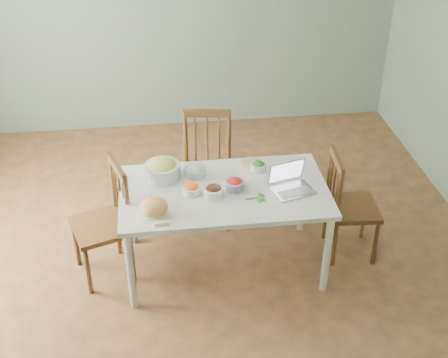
{
  "coord_description": "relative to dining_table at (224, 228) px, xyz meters",
  "views": [
    {
      "loc": [
        -0.27,
        -3.96,
        3.38
      ],
      "look_at": [
        0.22,
        -0.13,
        0.87
      ],
      "focal_mm": 47.88,
      "sensor_mm": 36.0,
      "label": 1
    }
  ],
  "objects": [
    {
      "name": "bowl_carrot",
      "position": [
        -0.25,
        -0.02,
        0.42
      ],
      "size": [
        0.18,
        0.18,
        0.08
      ],
      "primitive_type": null,
      "rotation": [
        0.0,
        0.0,
        -0.35
      ],
      "color": "#F75800",
      "rests_on": "dining_table"
    },
    {
      "name": "chair_right",
      "position": [
        1.09,
        0.05,
        0.1
      ],
      "size": [
        0.43,
        0.45,
        0.96
      ],
      "primitive_type": null,
      "rotation": [
        0.0,
        0.0,
        1.51
      ],
      "color": "#3F2810",
      "rests_on": "floor"
    },
    {
      "name": "chair_left",
      "position": [
        -0.99,
        0.03,
        0.12
      ],
      "size": [
        0.54,
        0.55,
        1.0
      ],
      "primitive_type": null,
      "rotation": [
        0.0,
        0.0,
        -1.25
      ],
      "color": "#3F2810",
      "rests_on": "floor"
    },
    {
      "name": "bowl_onion",
      "position": [
        -0.21,
        0.24,
        0.43
      ],
      "size": [
        0.19,
        0.19,
        0.09
      ],
      "primitive_type": null,
      "rotation": [
        0.0,
        0.0,
        0.13
      ],
      "color": "white",
      "rests_on": "dining_table"
    },
    {
      "name": "bread_boule",
      "position": [
        -0.55,
        -0.25,
        0.45
      ],
      "size": [
        0.23,
        0.23,
        0.13
      ],
      "primitive_type": "ellipsoid",
      "rotation": [
        0.0,
        0.0,
        -0.14
      ],
      "color": "#C58840",
      "rests_on": "dining_table"
    },
    {
      "name": "bowl_squash",
      "position": [
        -0.47,
        0.24,
        0.47
      ],
      "size": [
        0.32,
        0.32,
        0.17
      ],
      "primitive_type": null,
      "rotation": [
        0.0,
        0.0,
        0.14
      ],
      "color": "gold",
      "rests_on": "dining_table"
    },
    {
      "name": "bowl_redpep",
      "position": [
        0.08,
        0.0,
        0.43
      ],
      "size": [
        0.2,
        0.2,
        0.09
      ],
      "primitive_type": null,
      "rotation": [
        0.0,
        0.0,
        -0.31
      ],
      "color": "red",
      "rests_on": "dining_table"
    },
    {
      "name": "basil_bunch",
      "position": [
        0.22,
        -0.15,
        0.39
      ],
      "size": [
        0.18,
        0.18,
        0.02
      ],
      "primitive_type": null,
      "color": "#266715",
      "rests_on": "dining_table"
    },
    {
      "name": "laptop",
      "position": [
        0.53,
        -0.09,
        0.49
      ],
      "size": [
        0.36,
        0.33,
        0.21
      ],
      "primitive_type": null,
      "rotation": [
        0.0,
        0.0,
        0.26
      ],
      "color": "silver",
      "rests_on": "dining_table"
    },
    {
      "name": "wall_back",
      "position": [
        -0.22,
        2.63,
        0.97
      ],
      "size": [
        5.0,
        0.0,
        2.7
      ],
      "primitive_type": "cube",
      "color": "slate",
      "rests_on": "ground"
    },
    {
      "name": "chair_far",
      "position": [
        -0.07,
        0.67,
        0.13
      ],
      "size": [
        0.51,
        0.49,
        1.03
      ],
      "primitive_type": null,
      "rotation": [
        0.0,
        0.0,
        -0.13
      ],
      "color": "#3F2810",
      "rests_on": "floor"
    },
    {
      "name": "dining_table",
      "position": [
        0.0,
        0.0,
        0.0
      ],
      "size": [
        1.63,
        0.92,
        0.77
      ],
      "primitive_type": null,
      "color": "white",
      "rests_on": "floor"
    },
    {
      "name": "bowl_mushroom",
      "position": [
        -0.09,
        -0.09,
        0.43
      ],
      "size": [
        0.16,
        0.16,
        0.1
      ],
      "primitive_type": null,
      "rotation": [
        0.0,
        0.0,
        -0.07
      ],
      "color": "black",
      "rests_on": "dining_table"
    },
    {
      "name": "butter_stick",
      "position": [
        -0.5,
        -0.4,
        0.4
      ],
      "size": [
        0.11,
        0.04,
        0.03
      ],
      "primitive_type": "cube",
      "rotation": [
        0.0,
        0.0,
        0.1
      ],
      "color": "#F3E7CE",
      "rests_on": "dining_table"
    },
    {
      "name": "floor",
      "position": [
        -0.22,
        0.13,
        -0.38
      ],
      "size": [
        5.0,
        5.0,
        0.0
      ],
      "primitive_type": "cube",
      "color": "#42311D",
      "rests_on": "ground"
    },
    {
      "name": "flatbread",
      "position": [
        0.28,
        0.36,
        0.39
      ],
      "size": [
        0.22,
        0.22,
        0.02
      ],
      "primitive_type": "cylinder",
      "rotation": [
        0.0,
        0.0,
        0.28
      ],
      "color": "tan",
      "rests_on": "dining_table"
    },
    {
      "name": "bowl_broccoli",
      "position": [
        0.32,
        0.25,
        0.42
      ],
      "size": [
        0.16,
        0.16,
        0.08
      ],
      "primitive_type": null,
      "rotation": [
        0.0,
        0.0,
        0.23
      ],
      "color": "#24671E",
      "rests_on": "dining_table"
    }
  ]
}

